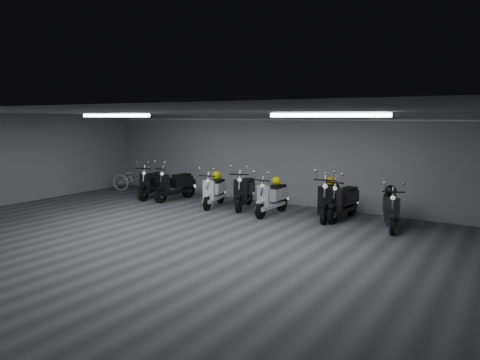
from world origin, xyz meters
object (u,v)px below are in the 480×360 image
Objects in this scene: scooter_1 at (175,180)px; scooter_2 at (214,186)px; scooter_8 at (343,195)px; scooter_5 at (244,186)px; scooter_6 at (272,192)px; scooter_0 at (152,179)px; helmet_1 at (331,181)px; helmet_2 at (217,176)px; bicycle at (136,176)px; scooter_9 at (391,204)px; helmet_3 at (391,190)px; helmet_0 at (276,181)px; scooter_7 at (329,193)px.

scooter_1 reaches higher than scooter_2.
scooter_1 is at bearing -171.62° from scooter_8.
scooter_6 is (1.09, -0.29, -0.04)m from scooter_5.
scooter_0 is 0.96× the size of scooter_5.
scooter_2 is 3.54m from helmet_1.
helmet_2 is (-3.92, -0.26, 0.26)m from scooter_8.
scooter_6 is at bearing -116.73° from bicycle.
scooter_1 is 0.99× the size of bicycle.
scooter_9 is at bearing 7.39° from scooter_1.
scooter_0 is 1.02× the size of scooter_6.
scooter_8 is 6.46× the size of helmet_3.
scooter_2 is at bearing -15.33° from scooter_0.
helmet_1 is at bearing 25.10° from scooter_6.
helmet_2 is (-2.07, 0.01, -0.00)m from helmet_0.
helmet_3 is at bearing 2.01° from scooter_8.
scooter_5 is 6.62× the size of helmet_3.
bicycle is at bearing 156.04° from scooter_2.
scooter_9 is (3.16, 0.23, -0.02)m from scooter_6.
scooter_1 is at bearing -123.00° from bicycle.
scooter_6 reaches higher than helmet_3.
helmet_2 is (3.92, -0.39, 0.33)m from bicycle.
scooter_8 is (5.53, 0.37, -0.01)m from scooter_1.
scooter_8 is 0.98× the size of bicycle.
scooter_6 is at bearing -156.52° from helmet_1.
helmet_3 is at bearing -111.82° from bicycle.
scooter_2 is 3.53m from scooter_7.
scooter_1 is 2.37m from bicycle.
helmet_1 is at bearing -8.96° from scooter_0.
scooter_6 reaches higher than helmet_0.
scooter_7 is 3.59m from helmet_2.
helmet_3 is (1.57, 0.07, 0.21)m from scooter_7.
scooter_9 is at bearing -16.25° from scooter_7.
scooter_0 reaches higher than helmet_0.
scooter_8 is 7.66× the size of helmet_1.
scooter_8 reaches higher than helmet_1.
scooter_7 is at bearing -78.85° from helmet_1.
scooter_0 is 3.53m from scooter_5.
scooter_5 reaches higher than scooter_8.
scooter_5 is (2.57, 0.16, 0.01)m from scooter_1.
scooter_2 is 0.93× the size of bicycle.
scooter_7 is 1.04× the size of bicycle.
bicycle is at bearing 159.28° from scooter_9.
scooter_5 is 2.59m from helmet_1.
scooter_2 is 3.89m from scooter_8.
helmet_3 is (3.08, 0.21, -0.01)m from helmet_0.
helmet_0 is at bearing 174.04° from scooter_7.
scooter_8 reaches higher than scooter_6.
scooter_0 is 4.63m from helmet_0.
scooter_9 is 3.16m from helmet_0.
helmet_3 is (1.22, -0.05, 0.25)m from scooter_8.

